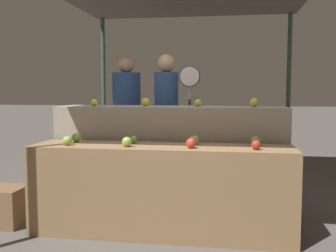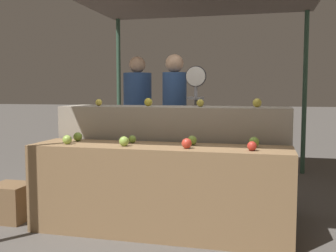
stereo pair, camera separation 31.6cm
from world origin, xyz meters
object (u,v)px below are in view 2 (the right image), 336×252
at_px(wooden_crate_side, 11,202).
at_px(person_vendor_at_scale, 174,111).
at_px(person_customer_left, 138,110).
at_px(produce_scale, 196,105).

bearing_deg(wooden_crate_side, person_vendor_at_scale, 48.87).
height_order(person_customer_left, wooden_crate_side, person_customer_left).
xyz_separation_m(produce_scale, person_customer_left, (-0.98, 0.80, -0.11)).
relative_size(person_vendor_at_scale, person_customer_left, 0.99).
bearing_deg(produce_scale, wooden_crate_side, -144.48).
relative_size(produce_scale, wooden_crate_side, 4.34).
xyz_separation_m(person_customer_left, wooden_crate_side, (-0.68, -1.99, -0.84)).
bearing_deg(person_customer_left, produce_scale, 125.86).
bearing_deg(wooden_crate_side, person_customer_left, 71.01).
bearing_deg(person_vendor_at_scale, produce_scale, 137.58).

